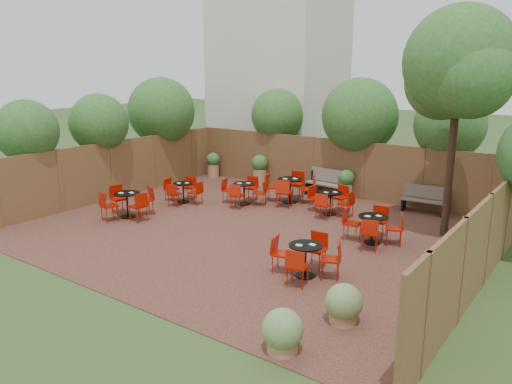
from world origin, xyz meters
The scene contains 13 objects.
ground centered at (0.00, 0.00, 0.00)m, with size 80.00×80.00×0.00m, color #354F23.
courtyard_paving centered at (0.00, 0.00, 0.01)m, with size 12.00×10.00×0.02m, color #3A1D17.
fence_back centered at (0.00, 5.00, 1.00)m, with size 12.00×0.08×2.00m, color #4D311C.
fence_left centered at (-6.00, 0.00, 1.00)m, with size 0.08×10.00×2.00m, color #4D311C.
fence_right centered at (6.00, 0.00, 1.00)m, with size 0.08×10.00×2.00m, color #4D311C.
neighbour_building centered at (-4.50, 8.00, 4.00)m, with size 5.00×4.00×8.00m, color beige.
overhang_foliage centered at (-1.81, 3.43, 2.69)m, with size 15.46×10.37×2.64m.
courtyard_tree centered at (4.41, 2.73, 4.41)m, with size 2.92×2.85×6.00m.
park_bench_left centered at (-0.16, 4.63, 0.51)m, with size 1.58×0.64×0.95m.
park_bench_right centered at (3.25, 4.62, 0.45)m, with size 1.39×0.53×0.84m.
bistro_tables centered at (-0.46, 1.02, 0.45)m, with size 8.53×6.61×0.94m.
planters centered at (-1.16, 4.00, 0.59)m, with size 11.53×4.11×1.15m.
low_shrubs centered at (4.60, -3.10, 0.37)m, with size 2.18×3.94×0.74m.
Camera 1 is at (7.93, -10.83, 4.56)m, focal length 35.49 mm.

